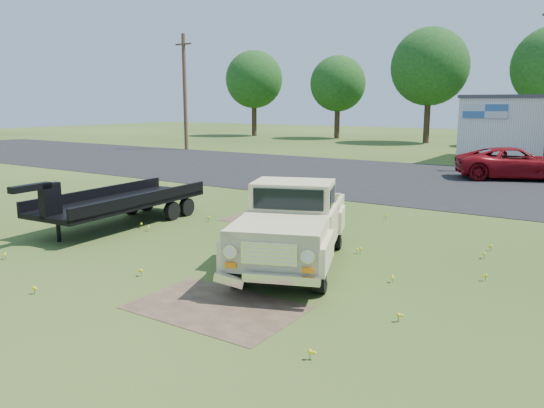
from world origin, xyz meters
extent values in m
plane|color=#2A4817|center=(0.00, 0.00, 0.00)|extent=(140.00, 140.00, 0.00)
cube|color=black|center=(0.00, 15.00, 0.00)|extent=(90.00, 14.00, 0.02)
cube|color=#433224|center=(1.50, -3.00, 0.00)|extent=(3.00, 2.00, 0.01)
cube|color=#433224|center=(-2.00, 3.50, 0.00)|extent=(2.20, 1.60, 0.01)
cube|color=silver|center=(0.50, 22.95, 3.20)|extent=(2.50, 0.08, 0.80)
cylinder|color=#4E3224|center=(-22.00, 22.00, 4.50)|extent=(0.30, 0.30, 9.00)
cube|color=#4E3224|center=(-22.00, 22.00, 8.20)|extent=(1.60, 0.12, 0.12)
cylinder|color=#372819|center=(-28.00, 40.00, 1.80)|extent=(0.56, 0.56, 3.60)
sphere|color=#123F13|center=(-28.00, 40.00, 6.32)|extent=(6.40, 6.40, 6.40)
cylinder|color=#372819|center=(-18.00, 41.00, 1.62)|extent=(0.56, 0.56, 3.24)
sphere|color=#123F13|center=(-18.00, 41.00, 5.69)|extent=(5.76, 5.76, 5.76)
cylinder|color=#372819|center=(-8.00, 39.50, 1.98)|extent=(0.56, 0.56, 3.96)
sphere|color=#123F13|center=(-8.00, 39.50, 6.95)|extent=(7.04, 7.04, 7.04)
imported|color=maroon|center=(3.12, 17.92, 0.76)|extent=(6.04, 4.53, 1.52)
camera|label=1|loc=(7.33, -10.01, 3.63)|focal=35.00mm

